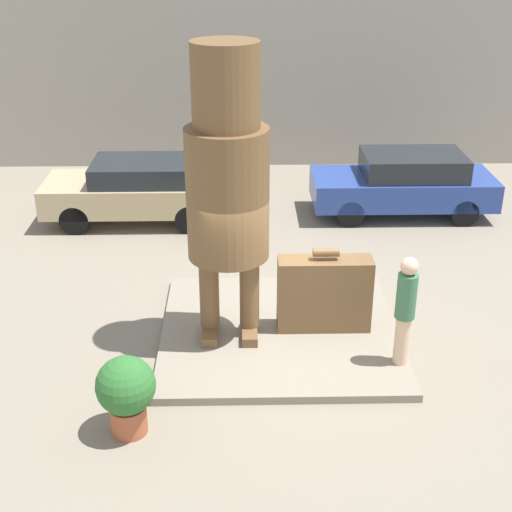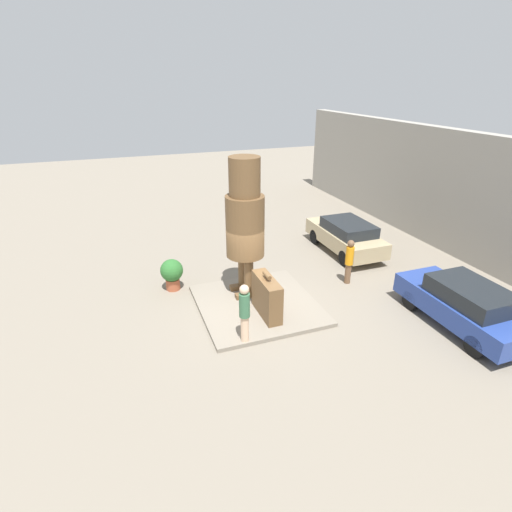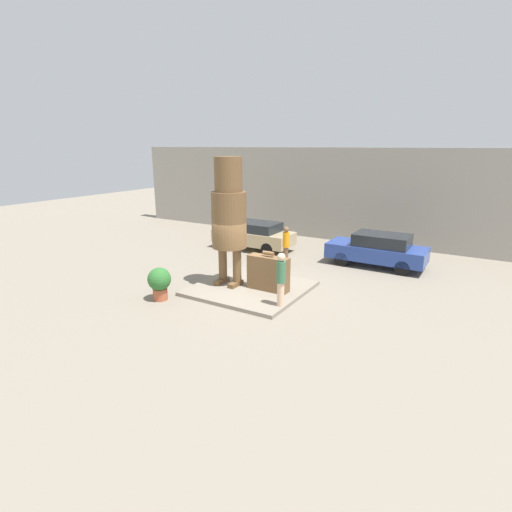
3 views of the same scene
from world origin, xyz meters
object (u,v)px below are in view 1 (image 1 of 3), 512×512
Objects in this scene: giant_suitcase at (324,293)px; parked_car_blue at (405,183)px; planter_pot at (126,391)px; tourist at (405,307)px; statue_figure at (227,175)px; worker_hivis at (250,204)px; parked_car_tan at (137,189)px.

parked_car_blue is (2.48, 5.41, 0.02)m from giant_suitcase.
giant_suitcase is at bearing 40.62° from planter_pot.
parked_car_blue is (1.40, 6.50, -0.33)m from tourist.
statue_figure is 4.07× the size of planter_pot.
statue_figure reaches higher than planter_pot.
tourist is at bearing -64.77° from worker_hivis.
parked_car_blue is (4.04, 5.58, -2.10)m from statue_figure.
statue_figure reaches higher than worker_hivis.
statue_figure is at bearing 112.25° from parked_car_tan.
tourist reaches higher than planter_pot.
parked_car_blue is (6.21, 0.27, 0.01)m from parked_car_tan.
parked_car_tan is (-4.81, 6.22, -0.34)m from tourist.
parked_car_blue is at bearing -177.48° from parked_car_tan.
parked_car_tan reaches higher than planter_pot.
giant_suitcase is at bearing -72.39° from worker_hivis.
tourist is 0.42× the size of parked_car_blue.
planter_pot is (-3.98, -1.40, -0.45)m from tourist.
statue_figure is 2.75× the size of worker_hivis.
statue_figure is at bearing 59.86° from planter_pot.
planter_pot is 0.68× the size of worker_hivis.
worker_hivis reaches higher than parked_car_blue.
worker_hivis reaches higher than planter_pot.
statue_figure is 1.12× the size of parked_car_blue.
parked_car_blue is 9.56m from planter_pot.
worker_hivis is (2.56, -1.45, 0.16)m from parked_car_tan.
statue_figure reaches higher than giant_suitcase.
planter_pot is at bearing -120.14° from statue_figure.
parked_car_blue is 2.46× the size of worker_hivis.
worker_hivis is (-3.65, -1.72, 0.15)m from parked_car_blue.
tourist is 5.28m from worker_hivis.
parked_car_tan is (-2.17, 5.30, -2.10)m from statue_figure.
planter_pot is (-5.39, -7.90, -0.12)m from parked_car_blue.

